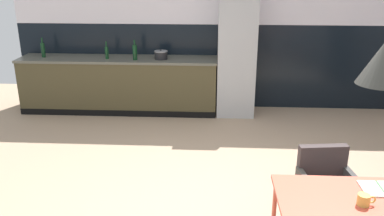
{
  "coord_description": "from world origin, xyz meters",
  "views": [
    {
      "loc": [
        -0.04,
        -3.34,
        2.35
      ],
      "look_at": [
        -0.27,
        0.77,
        0.88
      ],
      "focal_mm": 37.58,
      "sensor_mm": 36.0,
      "label": 1
    }
  ],
  "objects_px": {
    "bottle_wine_green": "(135,52)",
    "pendant_lamp_over_table_near": "(383,63)",
    "mug_short_terracotta": "(364,200)",
    "bottle_spice_small": "(43,50)",
    "armchair_facing_counter": "(326,179)",
    "refrigerator_column": "(236,53)",
    "bottle_vinegar_dark": "(107,52)",
    "open_book": "(381,189)",
    "cooking_pot": "(161,55)"
  },
  "relations": [
    {
      "from": "cooking_pot",
      "to": "pendant_lamp_over_table_near",
      "type": "bearing_deg",
      "value": -63.84
    },
    {
      "from": "refrigerator_column",
      "to": "bottle_spice_small",
      "type": "bearing_deg",
      "value": 179.91
    },
    {
      "from": "refrigerator_column",
      "to": "armchair_facing_counter",
      "type": "relative_size",
      "value": 2.6
    },
    {
      "from": "bottle_spice_small",
      "to": "pendant_lamp_over_table_near",
      "type": "distance_m",
      "value": 5.56
    },
    {
      "from": "open_book",
      "to": "bottle_vinegar_dark",
      "type": "distance_m",
      "value": 4.71
    },
    {
      "from": "open_book",
      "to": "mug_short_terracotta",
      "type": "distance_m",
      "value": 0.3
    },
    {
      "from": "cooking_pot",
      "to": "bottle_wine_green",
      "type": "relative_size",
      "value": 0.68
    },
    {
      "from": "bottle_wine_green",
      "to": "bottle_spice_small",
      "type": "height_order",
      "value": "bottle_spice_small"
    },
    {
      "from": "bottle_spice_small",
      "to": "bottle_vinegar_dark",
      "type": "bearing_deg",
      "value": -4.32
    },
    {
      "from": "mug_short_terracotta",
      "to": "bottle_vinegar_dark",
      "type": "bearing_deg",
      "value": 126.4
    },
    {
      "from": "refrigerator_column",
      "to": "pendant_lamp_over_table_near",
      "type": "height_order",
      "value": "pendant_lamp_over_table_near"
    },
    {
      "from": "bottle_wine_green",
      "to": "pendant_lamp_over_table_near",
      "type": "height_order",
      "value": "pendant_lamp_over_table_near"
    },
    {
      "from": "armchair_facing_counter",
      "to": "bottle_spice_small",
      "type": "xyz_separation_m",
      "value": [
        -3.87,
        3.11,
        0.54
      ]
    },
    {
      "from": "bottle_vinegar_dark",
      "to": "pendant_lamp_over_table_near",
      "type": "height_order",
      "value": "pendant_lamp_over_table_near"
    },
    {
      "from": "mug_short_terracotta",
      "to": "bottle_spice_small",
      "type": "height_order",
      "value": "bottle_spice_small"
    },
    {
      "from": "open_book",
      "to": "cooking_pot",
      "type": "relative_size",
      "value": 1.36
    },
    {
      "from": "pendant_lamp_over_table_near",
      "to": "armchair_facing_counter",
      "type": "bearing_deg",
      "value": 90.07
    },
    {
      "from": "mug_short_terracotta",
      "to": "bottle_vinegar_dark",
      "type": "height_order",
      "value": "bottle_vinegar_dark"
    },
    {
      "from": "open_book",
      "to": "cooking_pot",
      "type": "height_order",
      "value": "cooking_pot"
    },
    {
      "from": "refrigerator_column",
      "to": "cooking_pot",
      "type": "height_order",
      "value": "refrigerator_column"
    },
    {
      "from": "cooking_pot",
      "to": "bottle_vinegar_dark",
      "type": "height_order",
      "value": "bottle_vinegar_dark"
    },
    {
      "from": "mug_short_terracotta",
      "to": "cooking_pot",
      "type": "distance_m",
      "value": 4.33
    },
    {
      "from": "refrigerator_column",
      "to": "pendant_lamp_over_table_near",
      "type": "distance_m",
      "value": 4.05
    },
    {
      "from": "cooking_pot",
      "to": "armchair_facing_counter",
      "type": "bearing_deg",
      "value": -58.18
    },
    {
      "from": "open_book",
      "to": "cooking_pot",
      "type": "distance_m",
      "value": 4.24
    },
    {
      "from": "mug_short_terracotta",
      "to": "open_book",
      "type": "bearing_deg",
      "value": 46.34
    },
    {
      "from": "mug_short_terracotta",
      "to": "bottle_spice_small",
      "type": "relative_size",
      "value": 0.4
    },
    {
      "from": "mug_short_terracotta",
      "to": "bottle_wine_green",
      "type": "xyz_separation_m",
      "value": [
        -2.35,
        3.78,
        0.25
      ]
    },
    {
      "from": "bottle_wine_green",
      "to": "bottle_vinegar_dark",
      "type": "xyz_separation_m",
      "value": [
        -0.47,
        0.04,
        -0.02
      ]
    },
    {
      "from": "bottle_vinegar_dark",
      "to": "armchair_facing_counter",
      "type": "bearing_deg",
      "value": -47.44
    },
    {
      "from": "refrigerator_column",
      "to": "mug_short_terracotta",
      "type": "height_order",
      "value": "refrigerator_column"
    },
    {
      "from": "bottle_spice_small",
      "to": "bottle_wine_green",
      "type": "bearing_deg",
      "value": -4.61
    },
    {
      "from": "bottle_wine_green",
      "to": "pendant_lamp_over_table_near",
      "type": "bearing_deg",
      "value": -58.64
    },
    {
      "from": "mug_short_terracotta",
      "to": "pendant_lamp_over_table_near",
      "type": "relative_size",
      "value": 0.11
    },
    {
      "from": "refrigerator_column",
      "to": "pendant_lamp_over_table_near",
      "type": "xyz_separation_m",
      "value": [
        0.69,
        -3.92,
        0.77
      ]
    },
    {
      "from": "bottle_spice_small",
      "to": "pendant_lamp_over_table_near",
      "type": "bearing_deg",
      "value": -45.38
    },
    {
      "from": "bottle_wine_green",
      "to": "bottle_vinegar_dark",
      "type": "height_order",
      "value": "bottle_wine_green"
    },
    {
      "from": "refrigerator_column",
      "to": "open_book",
      "type": "relative_size",
      "value": 6.9
    },
    {
      "from": "open_book",
      "to": "mug_short_terracotta",
      "type": "xyz_separation_m",
      "value": [
        -0.21,
        -0.22,
        0.04
      ]
    },
    {
      "from": "armchair_facing_counter",
      "to": "bottle_wine_green",
      "type": "height_order",
      "value": "bottle_wine_green"
    },
    {
      "from": "armchair_facing_counter",
      "to": "pendant_lamp_over_table_near",
      "type": "distance_m",
      "value": 1.52
    },
    {
      "from": "cooking_pot",
      "to": "open_book",
      "type": "bearing_deg",
      "value": -59.51
    },
    {
      "from": "mug_short_terracotta",
      "to": "cooking_pot",
      "type": "relative_size",
      "value": 0.59
    },
    {
      "from": "armchair_facing_counter",
      "to": "open_book",
      "type": "distance_m",
      "value": 0.67
    },
    {
      "from": "bottle_wine_green",
      "to": "pendant_lamp_over_table_near",
      "type": "relative_size",
      "value": 0.28
    },
    {
      "from": "mug_short_terracotta",
      "to": "bottle_spice_small",
      "type": "bearing_deg",
      "value": 135.01
    },
    {
      "from": "open_book",
      "to": "bottle_wine_green",
      "type": "distance_m",
      "value": 4.39
    },
    {
      "from": "refrigerator_column",
      "to": "open_book",
      "type": "xyz_separation_m",
      "value": [
        0.93,
        -3.68,
        -0.26
      ]
    },
    {
      "from": "mug_short_terracotta",
      "to": "armchair_facing_counter",
      "type": "bearing_deg",
      "value": 92.54
    },
    {
      "from": "mug_short_terracotta",
      "to": "bottle_vinegar_dark",
      "type": "distance_m",
      "value": 4.75
    }
  ]
}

